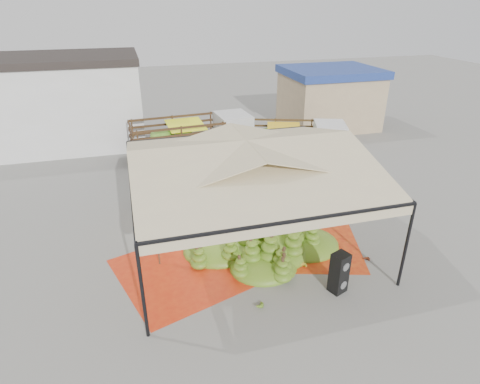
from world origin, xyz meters
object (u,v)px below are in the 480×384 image
object	(u,v)px
speaker_stack	(339,273)
banana_heap	(266,233)
truck_right	(294,137)
truck_left	(197,133)
vendor	(231,169)

from	to	relation	value
speaker_stack	banana_heap	bearing A→B (deg)	94.47
speaker_stack	truck_right	bearing A→B (deg)	52.86
truck_left	speaker_stack	bearing A→B (deg)	-85.59
speaker_stack	vendor	bearing A→B (deg)	76.65
banana_heap	speaker_stack	xyz separation A→B (m)	(1.42, -2.90, 0.04)
vendor	truck_right	bearing A→B (deg)	-124.35
truck_right	truck_left	bearing A→B (deg)	-180.00
banana_heap	truck_left	size ratio (longest dim) A/B	0.87
banana_heap	truck_right	xyz separation A→B (m)	(4.54, 8.36, 0.66)
speaker_stack	vendor	distance (m)	8.67
banana_heap	speaker_stack	size ratio (longest dim) A/B	4.38
vendor	truck_left	world-z (taller)	truck_left
vendor	truck_right	world-z (taller)	truck_right
banana_heap	vendor	distance (m)	5.69
truck_right	banana_heap	bearing A→B (deg)	-98.95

